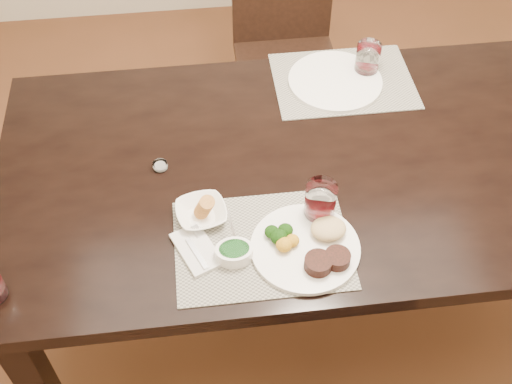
{
  "coord_description": "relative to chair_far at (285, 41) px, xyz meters",
  "views": [
    {
      "loc": [
        -0.39,
        -1.29,
        2.12
      ],
      "look_at": [
        -0.26,
        -0.16,
        0.82
      ],
      "focal_mm": 45.0,
      "sensor_mm": 36.0,
      "label": 1
    }
  ],
  "objects": [
    {
      "name": "chair_far",
      "position": [
        0.0,
        0.0,
        0.0
      ],
      "size": [
        0.42,
        0.42,
        0.9
      ],
      "color": "black",
      "rests_on": "ground"
    },
    {
      "name": "wine_glass_near",
      "position": [
        -0.09,
        -1.14,
        0.3
      ],
      "size": [
        0.08,
        0.08,
        0.12
      ],
      "rotation": [
        0.0,
        0.0,
        -0.4
      ],
      "color": "silver",
      "rests_on": "placemat_near"
    },
    {
      "name": "dinner_plate",
      "position": [
        -0.13,
        -1.25,
        0.27
      ],
      "size": [
        0.29,
        0.29,
        0.05
      ],
      "rotation": [
        0.0,
        0.0,
        -0.01
      ],
      "color": "white",
      "rests_on": "placemat_near"
    },
    {
      "name": "sauce_ramekin",
      "position": [
        -0.33,
        -1.25,
        0.27
      ],
      "size": [
        0.1,
        0.15,
        0.08
      ],
      "rotation": [
        0.0,
        0.0,
        0.18
      ],
      "color": "white",
      "rests_on": "placemat_near"
    },
    {
      "name": "placemat_far",
      "position": [
        0.1,
        -0.58,
        0.25
      ],
      "size": [
        0.46,
        0.34,
        0.0
      ],
      "primitive_type": "cube",
      "color": "gray",
      "rests_on": "dining_table"
    },
    {
      "name": "dining_table",
      "position": [
        0.0,
        -0.93,
        0.16
      ],
      "size": [
        2.0,
        1.0,
        0.75
      ],
      "color": "black",
      "rests_on": "ground"
    },
    {
      "name": "ground_plane",
      "position": [
        0.0,
        -0.93,
        -0.5
      ],
      "size": [
        4.5,
        4.5,
        0.0
      ],
      "primitive_type": "plane",
      "color": "#4E2D19",
      "rests_on": "ground"
    },
    {
      "name": "salt_cellar",
      "position": [
        -0.52,
        -0.91,
        0.26
      ],
      "size": [
        0.04,
        0.04,
        0.02
      ],
      "rotation": [
        0.0,
        0.0,
        0.11
      ],
      "color": "silver",
      "rests_on": "dining_table"
    },
    {
      "name": "wine_glass_far",
      "position": [
        0.18,
        -0.55,
        0.3
      ],
      "size": [
        0.08,
        0.08,
        0.11
      ],
      "rotation": [
        0.0,
        0.0,
        -0.19
      ],
      "color": "silver",
      "rests_on": "placemat_far"
    },
    {
      "name": "cracker_bowl",
      "position": [
        -0.41,
        -1.11,
        0.27
      ],
      "size": [
        0.16,
        0.16,
        0.06
      ],
      "rotation": [
        0.0,
        0.0,
        0.18
      ],
      "color": "white",
      "rests_on": "placemat_near"
    },
    {
      "name": "napkin_fork",
      "position": [
        -0.43,
        -1.22,
        0.26
      ],
      "size": [
        0.14,
        0.18,
        0.02
      ],
      "rotation": [
        0.0,
        0.0,
        0.41
      ],
      "color": "white",
      "rests_on": "placemat_near"
    },
    {
      "name": "steak_knife",
      "position": [
        -0.09,
        -1.28,
        0.26
      ],
      "size": [
        0.02,
        0.22,
        0.01
      ],
      "rotation": [
        0.0,
        0.0,
        -0.04
      ],
      "color": "silver",
      "rests_on": "placemat_near"
    },
    {
      "name": "placemat_near",
      "position": [
        -0.26,
        -1.22,
        0.25
      ],
      "size": [
        0.46,
        0.34,
        0.0
      ],
      "primitive_type": "cube",
      "color": "gray",
      "rests_on": "dining_table"
    },
    {
      "name": "far_plate",
      "position": [
        0.07,
        -0.59,
        0.26
      ],
      "size": [
        0.31,
        0.31,
        0.01
      ],
      "primitive_type": "cylinder",
      "color": "white",
      "rests_on": "placemat_far"
    }
  ]
}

